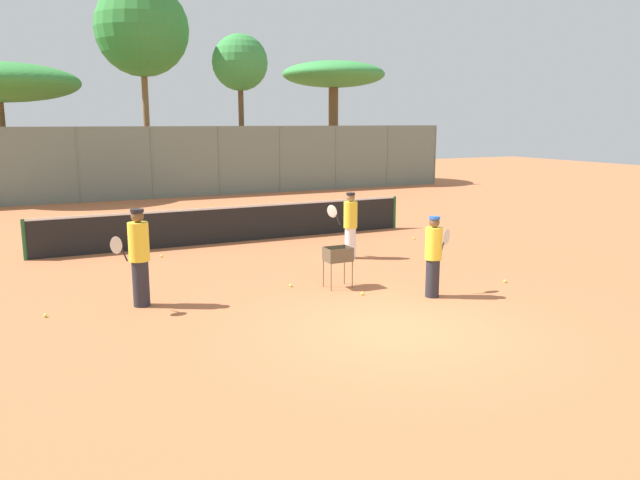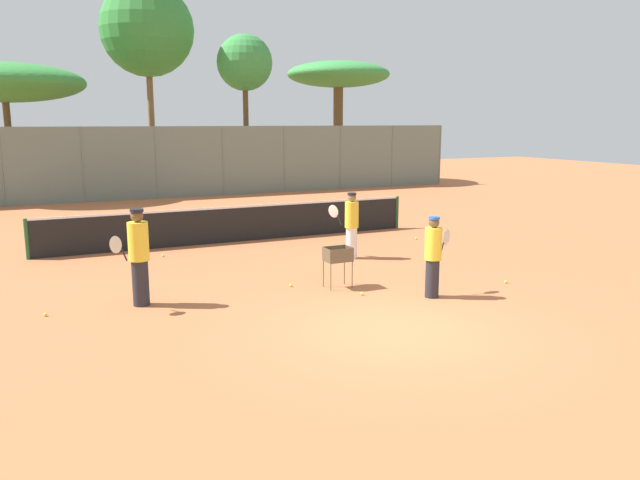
{
  "view_description": "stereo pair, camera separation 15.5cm",
  "coord_description": "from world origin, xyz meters",
  "px_view_note": "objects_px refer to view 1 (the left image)",
  "views": [
    {
      "loc": [
        -5.7,
        -8.58,
        3.52
      ],
      "look_at": [
        0.12,
        3.27,
        1.0
      ],
      "focal_mm": 35.0,
      "sensor_mm": 36.0,
      "label": 1
    },
    {
      "loc": [
        -5.56,
        -8.65,
        3.52
      ],
      "look_at": [
        0.12,
        3.27,
        1.0
      ],
      "focal_mm": 35.0,
      "sensor_mm": 36.0,
      "label": 2
    }
  ],
  "objects_px": {
    "player_red_cap": "(139,256)",
    "player_yellow_shirt": "(350,224)",
    "player_white_outfit": "(433,255)",
    "parked_car": "(143,179)",
    "tennis_net": "(234,223)",
    "ball_cart": "(338,258)"
  },
  "relations": [
    {
      "from": "player_white_outfit",
      "to": "parked_car",
      "type": "bearing_deg",
      "value": 70.07
    },
    {
      "from": "tennis_net",
      "to": "player_red_cap",
      "type": "height_order",
      "value": "player_red_cap"
    },
    {
      "from": "player_red_cap",
      "to": "player_yellow_shirt",
      "type": "bearing_deg",
      "value": 163.38
    },
    {
      "from": "player_red_cap",
      "to": "player_white_outfit",
      "type": "bearing_deg",
      "value": 124.44
    },
    {
      "from": "tennis_net",
      "to": "parked_car",
      "type": "relative_size",
      "value": 2.7
    },
    {
      "from": "player_white_outfit",
      "to": "parked_car",
      "type": "height_order",
      "value": "player_white_outfit"
    },
    {
      "from": "tennis_net",
      "to": "player_yellow_shirt",
      "type": "distance_m",
      "value": 4.01
    },
    {
      "from": "player_red_cap",
      "to": "parked_car",
      "type": "relative_size",
      "value": 0.45
    },
    {
      "from": "tennis_net",
      "to": "ball_cart",
      "type": "height_order",
      "value": "tennis_net"
    },
    {
      "from": "player_white_outfit",
      "to": "player_yellow_shirt",
      "type": "distance_m",
      "value": 3.95
    },
    {
      "from": "player_white_outfit",
      "to": "player_yellow_shirt",
      "type": "height_order",
      "value": "player_yellow_shirt"
    },
    {
      "from": "tennis_net",
      "to": "ball_cart",
      "type": "xyz_separation_m",
      "value": [
        0.37,
        -5.9,
        0.1
      ]
    },
    {
      "from": "ball_cart",
      "to": "parked_car",
      "type": "distance_m",
      "value": 20.87
    },
    {
      "from": "tennis_net",
      "to": "parked_car",
      "type": "xyz_separation_m",
      "value": [
        0.16,
        14.96,
        0.1
      ]
    },
    {
      "from": "player_red_cap",
      "to": "ball_cart",
      "type": "relative_size",
      "value": 2.14
    },
    {
      "from": "tennis_net",
      "to": "player_red_cap",
      "type": "distance_m",
      "value": 6.58
    },
    {
      "from": "ball_cart",
      "to": "parked_car",
      "type": "relative_size",
      "value": 0.21
    },
    {
      "from": "tennis_net",
      "to": "player_white_outfit",
      "type": "distance_m",
      "value": 7.61
    },
    {
      "from": "player_red_cap",
      "to": "player_yellow_shirt",
      "type": "xyz_separation_m",
      "value": [
        5.7,
        1.98,
        -0.09
      ]
    },
    {
      "from": "player_white_outfit",
      "to": "player_yellow_shirt",
      "type": "relative_size",
      "value": 0.96
    },
    {
      "from": "tennis_net",
      "to": "player_white_outfit",
      "type": "height_order",
      "value": "player_white_outfit"
    },
    {
      "from": "player_white_outfit",
      "to": "player_red_cap",
      "type": "bearing_deg",
      "value": 136.21
    }
  ]
}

